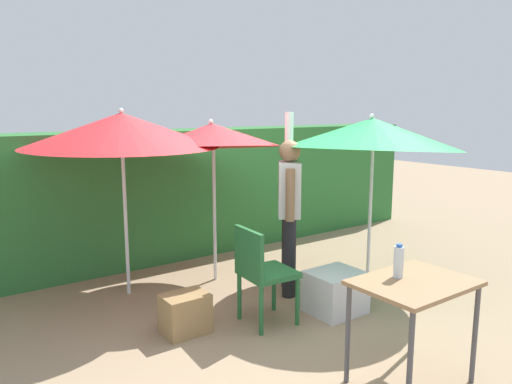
{
  "coord_description": "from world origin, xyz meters",
  "views": [
    {
      "loc": [
        -2.76,
        -3.56,
        1.92
      ],
      "look_at": [
        0.0,
        0.3,
        1.1
      ],
      "focal_mm": 34.17,
      "sensor_mm": 36.0,
      "label": 1
    }
  ],
  "objects_px": {
    "person_vendor": "(289,205)",
    "folding_table": "(414,294)",
    "umbrella_rainbow": "(372,134)",
    "umbrella_yellow": "(122,130)",
    "cooler_box": "(335,292)",
    "crate_cardboard": "(185,314)",
    "umbrella_orange": "(212,136)",
    "bottle_water": "(399,262)",
    "chair_plastic": "(261,269)"
  },
  "relations": [
    {
      "from": "bottle_water",
      "to": "umbrella_rainbow",
      "type": "bearing_deg",
      "value": 47.49
    },
    {
      "from": "person_vendor",
      "to": "folding_table",
      "type": "bearing_deg",
      "value": -102.37
    },
    {
      "from": "crate_cardboard",
      "to": "umbrella_rainbow",
      "type": "bearing_deg",
      "value": -2.37
    },
    {
      "from": "umbrella_orange",
      "to": "umbrella_yellow",
      "type": "distance_m",
      "value": 0.96
    },
    {
      "from": "umbrella_orange",
      "to": "chair_plastic",
      "type": "height_order",
      "value": "umbrella_orange"
    },
    {
      "from": "umbrella_yellow",
      "to": "cooler_box",
      "type": "relative_size",
      "value": 3.9
    },
    {
      "from": "umbrella_orange",
      "to": "folding_table",
      "type": "relative_size",
      "value": 2.32
    },
    {
      "from": "bottle_water",
      "to": "person_vendor",
      "type": "bearing_deg",
      "value": 75.78
    },
    {
      "from": "umbrella_rainbow",
      "to": "person_vendor",
      "type": "relative_size",
      "value": 1.02
    },
    {
      "from": "umbrella_orange",
      "to": "folding_table",
      "type": "xyz_separation_m",
      "value": [
        0.05,
        -2.61,
        -0.97
      ]
    },
    {
      "from": "crate_cardboard",
      "to": "umbrella_orange",
      "type": "bearing_deg",
      "value": 48.59
    },
    {
      "from": "umbrella_orange",
      "to": "person_vendor",
      "type": "relative_size",
      "value": 0.99
    },
    {
      "from": "umbrella_orange",
      "to": "person_vendor",
      "type": "height_order",
      "value": "person_vendor"
    },
    {
      "from": "umbrella_orange",
      "to": "bottle_water",
      "type": "relative_size",
      "value": 7.72
    },
    {
      "from": "crate_cardboard",
      "to": "folding_table",
      "type": "distance_m",
      "value": 1.93
    },
    {
      "from": "umbrella_orange",
      "to": "bottle_water",
      "type": "distance_m",
      "value": 2.61
    },
    {
      "from": "umbrella_yellow",
      "to": "crate_cardboard",
      "type": "bearing_deg",
      "value": -87.01
    },
    {
      "from": "chair_plastic",
      "to": "folding_table",
      "type": "bearing_deg",
      "value": -77.95
    },
    {
      "from": "chair_plastic",
      "to": "bottle_water",
      "type": "bearing_deg",
      "value": -78.4
    },
    {
      "from": "umbrella_rainbow",
      "to": "umbrella_orange",
      "type": "relative_size",
      "value": 1.03
    },
    {
      "from": "chair_plastic",
      "to": "cooler_box",
      "type": "relative_size",
      "value": 1.79
    },
    {
      "from": "cooler_box",
      "to": "crate_cardboard",
      "type": "relative_size",
      "value": 1.29
    },
    {
      "from": "umbrella_yellow",
      "to": "person_vendor",
      "type": "xyz_separation_m",
      "value": [
        1.4,
        -0.93,
        -0.77
      ]
    },
    {
      "from": "umbrella_rainbow",
      "to": "bottle_water",
      "type": "xyz_separation_m",
      "value": [
        -1.29,
        -1.41,
        -0.79
      ]
    },
    {
      "from": "cooler_box",
      "to": "folding_table",
      "type": "relative_size",
      "value": 0.62
    },
    {
      "from": "chair_plastic",
      "to": "crate_cardboard",
      "type": "bearing_deg",
      "value": 159.71
    },
    {
      "from": "chair_plastic",
      "to": "folding_table",
      "type": "relative_size",
      "value": 1.11
    },
    {
      "from": "crate_cardboard",
      "to": "cooler_box",
      "type": "bearing_deg",
      "value": -17.87
    },
    {
      "from": "umbrella_yellow",
      "to": "cooler_box",
      "type": "xyz_separation_m",
      "value": [
        1.42,
        -1.6,
        -1.51
      ]
    },
    {
      "from": "person_vendor",
      "to": "umbrella_orange",
      "type": "bearing_deg",
      "value": 120.83
    },
    {
      "from": "umbrella_yellow",
      "to": "umbrella_orange",
      "type": "bearing_deg",
      "value": -9.78
    },
    {
      "from": "umbrella_rainbow",
      "to": "crate_cardboard",
      "type": "relative_size",
      "value": 4.94
    },
    {
      "from": "umbrella_rainbow",
      "to": "person_vendor",
      "type": "bearing_deg",
      "value": 159.11
    },
    {
      "from": "chair_plastic",
      "to": "umbrella_orange",
      "type": "bearing_deg",
      "value": 78.87
    },
    {
      "from": "cooler_box",
      "to": "crate_cardboard",
      "type": "height_order",
      "value": "cooler_box"
    },
    {
      "from": "umbrella_orange",
      "to": "cooler_box",
      "type": "height_order",
      "value": "umbrella_orange"
    },
    {
      "from": "umbrella_rainbow",
      "to": "umbrella_yellow",
      "type": "bearing_deg",
      "value": 150.91
    },
    {
      "from": "crate_cardboard",
      "to": "folding_table",
      "type": "bearing_deg",
      "value": -59.99
    },
    {
      "from": "umbrella_rainbow",
      "to": "bottle_water",
      "type": "relative_size",
      "value": 7.95
    },
    {
      "from": "umbrella_yellow",
      "to": "folding_table",
      "type": "xyz_separation_m",
      "value": [
        0.99,
        -2.78,
        -1.04
      ]
    },
    {
      "from": "folding_table",
      "to": "bottle_water",
      "type": "relative_size",
      "value": 3.33
    },
    {
      "from": "umbrella_yellow",
      "to": "person_vendor",
      "type": "distance_m",
      "value": 1.85
    },
    {
      "from": "umbrella_orange",
      "to": "bottle_water",
      "type": "xyz_separation_m",
      "value": [
        0.02,
        -2.5,
        -0.76
      ]
    },
    {
      "from": "bottle_water",
      "to": "folding_table",
      "type": "bearing_deg",
      "value": -73.01
    },
    {
      "from": "umbrella_rainbow",
      "to": "umbrella_yellow",
      "type": "distance_m",
      "value": 2.58
    },
    {
      "from": "umbrella_rainbow",
      "to": "chair_plastic",
      "type": "height_order",
      "value": "umbrella_rainbow"
    },
    {
      "from": "umbrella_rainbow",
      "to": "folding_table",
      "type": "xyz_separation_m",
      "value": [
        -1.26,
        -1.52,
        -0.99
      ]
    },
    {
      "from": "umbrella_rainbow",
      "to": "umbrella_orange",
      "type": "bearing_deg",
      "value": 140.21
    },
    {
      "from": "umbrella_rainbow",
      "to": "bottle_water",
      "type": "distance_m",
      "value": 2.07
    },
    {
      "from": "cooler_box",
      "to": "folding_table",
      "type": "bearing_deg",
      "value": -110.07
    }
  ]
}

